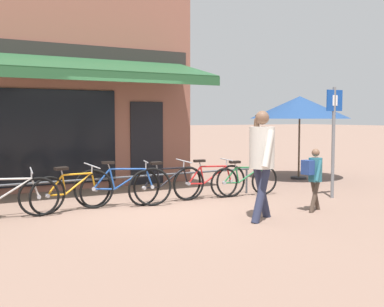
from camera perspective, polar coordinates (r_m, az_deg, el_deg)
The scene contains 13 objects.
ground_plane at distance 9.26m, azimuth -4.89°, elevation -6.34°, with size 160.00×160.00×0.00m, color #846656.
shop_front at distance 13.08m, azimuth -15.98°, elevation 7.48°, with size 6.43×4.92×4.94m.
bike_rack_rail at distance 9.55m, azimuth -6.36°, elevation -3.02°, with size 5.39×0.04×0.57m.
bicycle_silver at distance 8.66m, azimuth -21.16°, elevation -4.85°, with size 1.73×0.53×0.85m.
bicycle_orange at distance 9.00m, azimuth -13.99°, elevation -4.34°, with size 1.67×0.58×0.86m.
bicycle_blue at distance 9.23m, azimuth -8.16°, elevation -3.89°, with size 1.80×0.65×0.89m.
bicycle_black at distance 9.59m, azimuth -3.07°, elevation -3.66°, with size 1.76×0.52×0.86m.
bicycle_red at distance 10.09m, azimuth 2.14°, elevation -3.29°, with size 1.68×0.52×0.84m.
bicycle_green at distance 10.46m, azimuth 6.24°, elevation -3.17°, with size 1.63×0.52×0.79m.
pedestrian_adult at distance 8.02m, azimuth 8.27°, elevation 0.00°, with size 0.62×0.73×1.84m.
pedestrian_child at distance 8.99m, azimuth 14.27°, elevation -2.17°, with size 0.46×0.40×1.15m.
parking_sign at distance 10.55m, azimuth 16.44°, elevation 2.66°, with size 0.44×0.07×2.34m.
cafe_parasol at distance 13.59m, azimuth 12.65°, elevation 5.33°, with size 2.72×2.72×2.29m.
Camera 1 is at (-3.88, -8.23, 1.71)m, focal length 45.00 mm.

